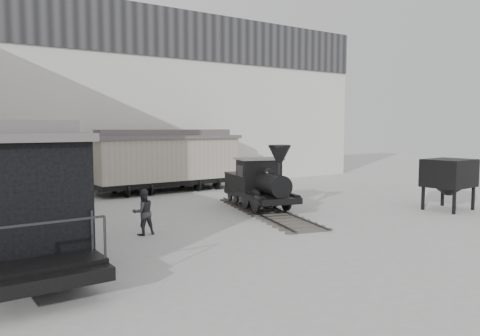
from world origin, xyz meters
TOP-DOWN VIEW (x-y plane):
  - ground at (0.00, 0.00)m, footprint 90.00×90.00m
  - north_wall at (0.00, 14.98)m, footprint 34.00×2.51m
  - locomotive at (1.24, 3.99)m, footprint 3.94×8.55m
  - boxcar at (0.52, 12.18)m, footprint 8.88×2.95m
  - visitor_a at (-7.28, 3.42)m, footprint 0.70×0.68m
  - visitor_b at (-4.98, 2.55)m, footprint 0.79×0.62m
  - coal_hopper at (8.43, -0.60)m, footprint 2.24×1.88m

SIDE VIEW (x-z plane):
  - ground at x=0.00m, z-range 0.00..0.00m
  - visitor_b at x=-4.98m, z-range 0.00..1.61m
  - visitor_a at x=-7.28m, z-range 0.00..1.62m
  - locomotive at x=1.24m, z-range -0.39..2.57m
  - coal_hopper at x=8.43m, z-range 0.35..2.67m
  - boxcar at x=0.52m, z-range 0.09..3.70m
  - north_wall at x=0.00m, z-range 0.05..11.05m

